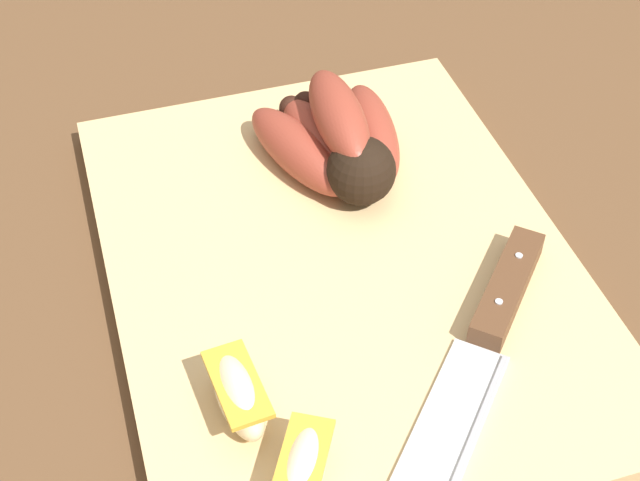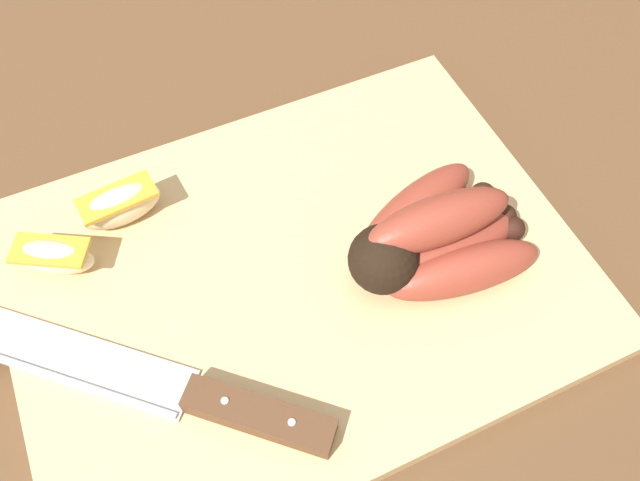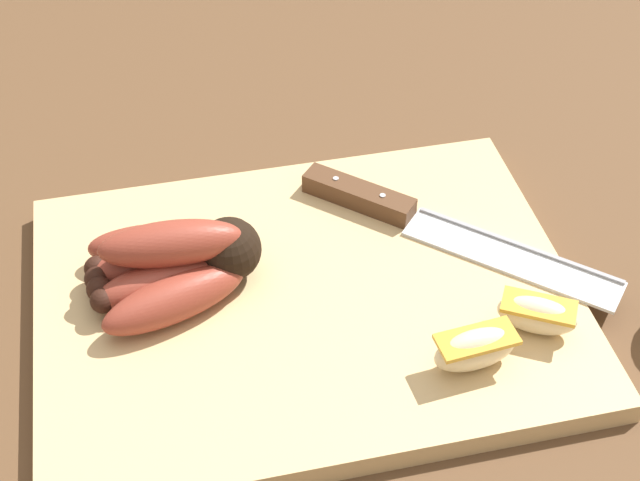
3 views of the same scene
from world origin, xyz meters
TOP-DOWN VIEW (x-y plane):
  - ground_plane at (0.00, 0.00)m, footprint 6.00×6.00m
  - cutting_board at (-0.01, -0.01)m, footprint 0.42×0.31m
  - banana_bunch at (0.08, -0.04)m, footprint 0.14×0.12m
  - chefs_knife at (-0.12, -0.07)m, footprint 0.23×0.21m
  - apple_wedge_near at (-0.17, 0.06)m, footprint 0.06×0.05m
  - apple_wedge_middle at (-0.12, 0.09)m, footprint 0.06×0.03m

SIDE VIEW (x-z plane):
  - ground_plane at x=0.00m, z-range 0.00..0.00m
  - cutting_board at x=-0.01m, z-range 0.00..0.02m
  - chefs_knife at x=-0.12m, z-range 0.02..0.04m
  - apple_wedge_near at x=-0.17m, z-range 0.02..0.05m
  - apple_wedge_middle at x=-0.12m, z-range 0.02..0.06m
  - banana_bunch at x=0.08m, z-range 0.01..0.08m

